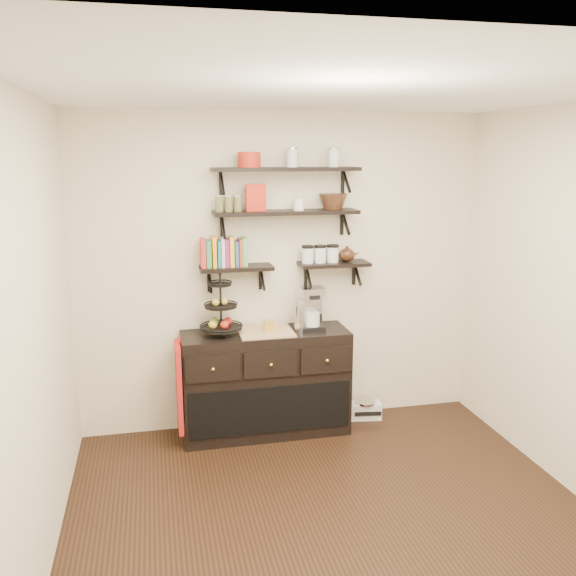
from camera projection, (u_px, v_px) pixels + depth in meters
The scene contains 22 objects.
floor at pixel (341, 532), 3.88m from camera, with size 3.50×3.50×0.00m, color black.
ceiling at pixel (350, 90), 3.29m from camera, with size 3.50×3.50×0.02m, color white.
back_wall at pixel (283, 273), 5.25m from camera, with size 3.50×0.02×2.70m, color beige.
left_wall at pixel (29, 350), 3.21m from camera, with size 0.02×3.50×2.70m, color beige.
shelf_top at pixel (286, 169), 4.94m from camera, with size 1.20×0.27×0.23m.
shelf_mid at pixel (286, 213), 5.01m from camera, with size 1.20×0.27×0.23m.
shelf_low_left at pixel (236, 269), 5.04m from camera, with size 0.60×0.25×0.23m.
shelf_low_right at pixel (334, 265), 5.21m from camera, with size 0.60×0.25×0.23m.
cookbooks at pixel (225, 253), 4.98m from camera, with size 0.36×0.15×0.26m.
glass_canisters at pixel (320, 255), 5.17m from camera, with size 0.32×0.10×0.13m.
sideboard at pixel (266, 382), 5.18m from camera, with size 1.40×0.50×0.92m.
fruit_stand at pixel (221, 314), 4.97m from camera, with size 0.34×0.34×0.51m.
candle at pixel (269, 325), 5.08m from camera, with size 0.08×0.08×0.08m, color #A67826.
coffee_maker at pixel (311, 309), 5.16m from camera, with size 0.20×0.19×0.36m.
thermal_carafe at pixel (301, 318), 5.11m from camera, with size 0.11×0.11×0.22m, color silver.
apron at pixel (179, 387), 4.92m from camera, with size 0.04×0.31×0.72m, color maroon.
radio at pixel (365, 410), 5.53m from camera, with size 0.30×0.21×0.17m.
recipe_box at pixel (256, 198), 4.93m from camera, with size 0.16×0.06×0.22m, color red.
walnut_bowl at pixel (333, 202), 5.08m from camera, with size 0.24×0.24×0.13m, color black, non-canonical shape.
ramekins at pixel (299, 204), 5.02m from camera, with size 0.09×0.09×0.10m, color white.
teapot at pixel (347, 254), 5.22m from camera, with size 0.18×0.14×0.14m, color #361C10, non-canonical shape.
red_pot at pixel (249, 160), 4.85m from camera, with size 0.18×0.18×0.12m, color red.
Camera 1 is at (-1.08, -3.29, 2.37)m, focal length 38.00 mm.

